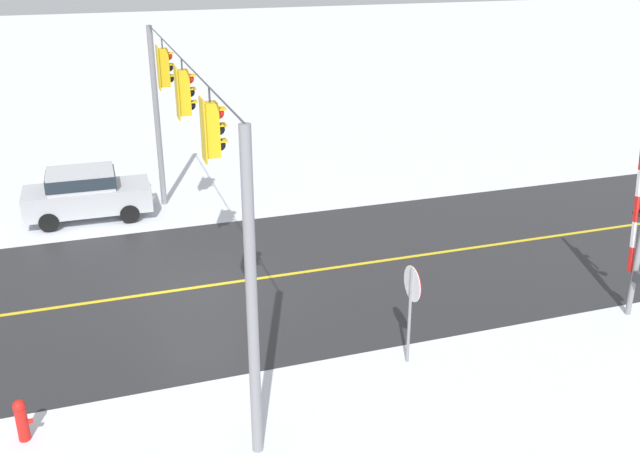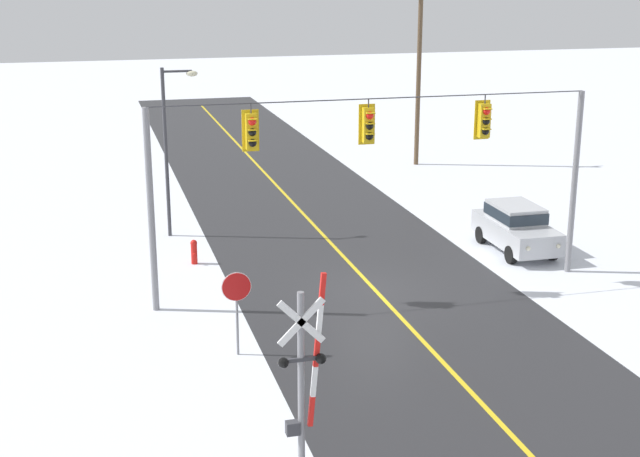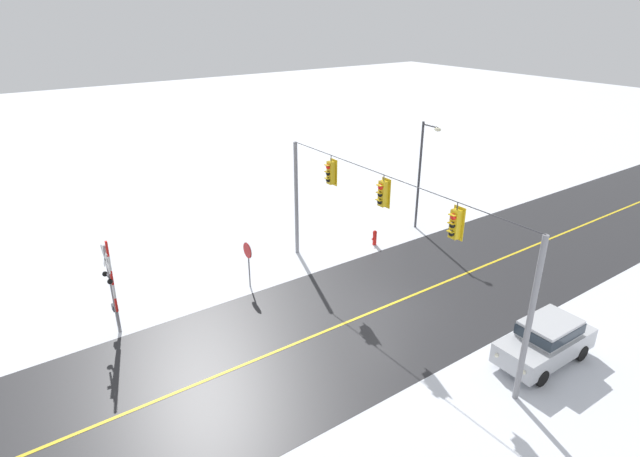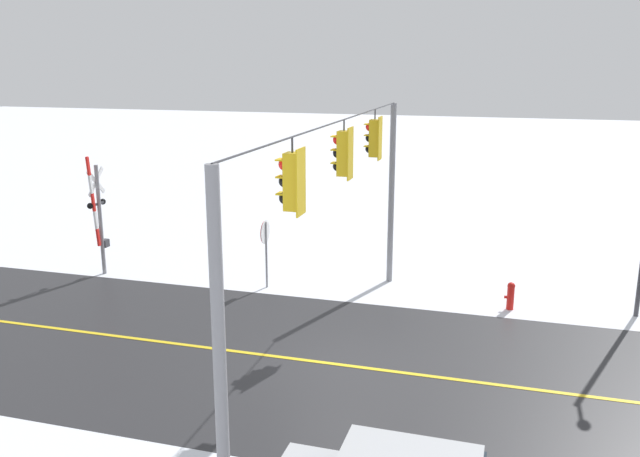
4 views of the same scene
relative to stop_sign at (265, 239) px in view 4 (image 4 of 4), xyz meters
name	(u,v)px [view 4 (image 4 of 4)]	position (x,y,z in m)	size (l,w,h in m)	color
ground_plane	(339,365)	(5.15, 3.93, -1.71)	(160.00, 160.00, 0.00)	silver
road_asphalt	(590,397)	(5.15, 9.93, -1.71)	(9.00, 80.00, 0.01)	#28282B
lane_centre_line	(590,397)	(5.15, 9.93, -1.70)	(0.14, 72.00, 0.01)	gold
signal_span	(341,200)	(5.04, 3.92, 2.57)	(14.20, 0.47, 6.22)	gray
stop_sign	(265,239)	(0.00, 0.00, 0.00)	(0.80, 0.09, 2.35)	gray
railroad_crossing	(99,214)	(0.28, -6.24, 0.53)	(1.01, 0.31, 4.35)	gray
fire_hydrant	(511,295)	(-0.16, 8.07, -1.25)	(0.24, 0.31, 0.88)	red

